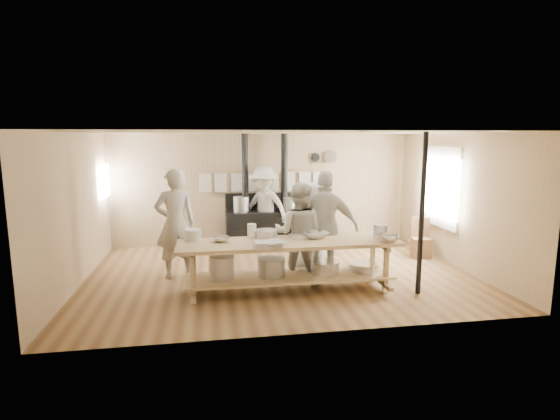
{
  "coord_description": "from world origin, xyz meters",
  "views": [
    {
      "loc": [
        -1.28,
        -7.69,
        2.51
      ],
      "look_at": [
        0.03,
        0.2,
        1.18
      ],
      "focal_mm": 28.0,
      "sensor_mm": 36.0,
      "label": 1
    }
  ],
  "objects_px": {
    "chair": "(421,245)",
    "cook_right": "(326,226)",
    "cook_left": "(299,233)",
    "prep_table": "(289,261)",
    "cook_far_left": "(176,224)",
    "roasting_pan": "(268,244)",
    "cook_by_window": "(264,208)",
    "stove": "(265,225)",
    "cook_center": "(312,228)"
  },
  "relations": [
    {
      "from": "chair",
      "to": "cook_right",
      "type": "bearing_deg",
      "value": -139.33
    },
    {
      "from": "cook_left",
      "to": "prep_table",
      "type": "bearing_deg",
      "value": 81.89
    },
    {
      "from": "cook_right",
      "to": "cook_far_left",
      "type": "bearing_deg",
      "value": 16.38
    },
    {
      "from": "cook_far_left",
      "to": "cook_left",
      "type": "relative_size",
      "value": 1.12
    },
    {
      "from": "cook_far_left",
      "to": "cook_left",
      "type": "distance_m",
      "value": 2.21
    },
    {
      "from": "prep_table",
      "to": "cook_right",
      "type": "xyz_separation_m",
      "value": [
        0.74,
        0.48,
        0.46
      ]
    },
    {
      "from": "cook_far_left",
      "to": "roasting_pan",
      "type": "distance_m",
      "value": 2.02
    },
    {
      "from": "cook_far_left",
      "to": "cook_left",
      "type": "xyz_separation_m",
      "value": [
        2.11,
        -0.65,
        -0.11
      ]
    },
    {
      "from": "cook_by_window",
      "to": "chair",
      "type": "relative_size",
      "value": 2.27
    },
    {
      "from": "stove",
      "to": "cook_left",
      "type": "height_order",
      "value": "stove"
    },
    {
      "from": "stove",
      "to": "cook_far_left",
      "type": "bearing_deg",
      "value": -133.55
    },
    {
      "from": "prep_table",
      "to": "cook_far_left",
      "type": "relative_size",
      "value": 1.82
    },
    {
      "from": "cook_center",
      "to": "roasting_pan",
      "type": "distance_m",
      "value": 1.65
    },
    {
      "from": "prep_table",
      "to": "cook_center",
      "type": "xyz_separation_m",
      "value": [
        0.61,
        0.98,
        0.33
      ]
    },
    {
      "from": "cook_right",
      "to": "cook_by_window",
      "type": "height_order",
      "value": "cook_right"
    },
    {
      "from": "cook_far_left",
      "to": "cook_by_window",
      "type": "xyz_separation_m",
      "value": [
        1.83,
        1.8,
        -0.05
      ]
    },
    {
      "from": "cook_center",
      "to": "chair",
      "type": "height_order",
      "value": "cook_center"
    },
    {
      "from": "stove",
      "to": "cook_center",
      "type": "distance_m",
      "value": 2.16
    },
    {
      "from": "stove",
      "to": "prep_table",
      "type": "relative_size",
      "value": 0.72
    },
    {
      "from": "cook_center",
      "to": "cook_by_window",
      "type": "relative_size",
      "value": 0.9
    },
    {
      "from": "stove",
      "to": "chair",
      "type": "xyz_separation_m",
      "value": [
        3.16,
        -1.39,
        -0.28
      ]
    },
    {
      "from": "stove",
      "to": "cook_center",
      "type": "relative_size",
      "value": 1.53
    },
    {
      "from": "stove",
      "to": "prep_table",
      "type": "height_order",
      "value": "stove"
    },
    {
      "from": "cook_right",
      "to": "cook_by_window",
      "type": "bearing_deg",
      "value": -42.96
    },
    {
      "from": "cook_by_window",
      "to": "chair",
      "type": "height_order",
      "value": "cook_by_window"
    },
    {
      "from": "cook_center",
      "to": "cook_left",
      "type": "bearing_deg",
      "value": 57.22
    },
    {
      "from": "cook_center",
      "to": "cook_right",
      "type": "distance_m",
      "value": 0.53
    },
    {
      "from": "cook_right",
      "to": "chair",
      "type": "distance_m",
      "value": 2.77
    },
    {
      "from": "cook_far_left",
      "to": "cook_right",
      "type": "height_order",
      "value": "cook_far_left"
    },
    {
      "from": "cook_far_left",
      "to": "chair",
      "type": "relative_size",
      "value": 2.4
    },
    {
      "from": "cook_center",
      "to": "cook_by_window",
      "type": "height_order",
      "value": "cook_by_window"
    },
    {
      "from": "cook_right",
      "to": "prep_table",
      "type": "bearing_deg",
      "value": 61.49
    },
    {
      "from": "chair",
      "to": "cook_center",
      "type": "bearing_deg",
      "value": -150.38
    },
    {
      "from": "stove",
      "to": "roasting_pan",
      "type": "height_order",
      "value": "stove"
    },
    {
      "from": "cook_left",
      "to": "roasting_pan",
      "type": "xyz_separation_m",
      "value": [
        -0.64,
        -0.73,
        0.01
      ]
    },
    {
      "from": "roasting_pan",
      "to": "stove",
      "type": "bearing_deg",
      "value": 83.3
    },
    {
      "from": "cook_far_left",
      "to": "cook_center",
      "type": "bearing_deg",
      "value": 166.17
    },
    {
      "from": "chair",
      "to": "cook_far_left",
      "type": "bearing_deg",
      "value": -158.17
    },
    {
      "from": "cook_far_left",
      "to": "prep_table",
      "type": "bearing_deg",
      "value": 138.55
    },
    {
      "from": "cook_far_left",
      "to": "cook_right",
      "type": "relative_size",
      "value": 1.01
    },
    {
      "from": "stove",
      "to": "chair",
      "type": "bearing_deg",
      "value": -23.75
    },
    {
      "from": "stove",
      "to": "prep_table",
      "type": "bearing_deg",
      "value": -90.04
    },
    {
      "from": "cook_far_left",
      "to": "roasting_pan",
      "type": "bearing_deg",
      "value": 124.83
    },
    {
      "from": "cook_center",
      "to": "chair",
      "type": "bearing_deg",
      "value": -165.96
    },
    {
      "from": "cook_far_left",
      "to": "stove",
      "type": "bearing_deg",
      "value": -145.64
    },
    {
      "from": "cook_center",
      "to": "cook_right",
      "type": "xyz_separation_m",
      "value": [
        0.13,
        -0.5,
        0.13
      ]
    },
    {
      "from": "roasting_pan",
      "to": "cook_left",
      "type": "bearing_deg",
      "value": 48.91
    },
    {
      "from": "cook_far_left",
      "to": "chair",
      "type": "height_order",
      "value": "cook_far_left"
    },
    {
      "from": "cook_center",
      "to": "cook_by_window",
      "type": "distance_m",
      "value": 1.99
    },
    {
      "from": "cook_left",
      "to": "cook_right",
      "type": "relative_size",
      "value": 0.9
    }
  ]
}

